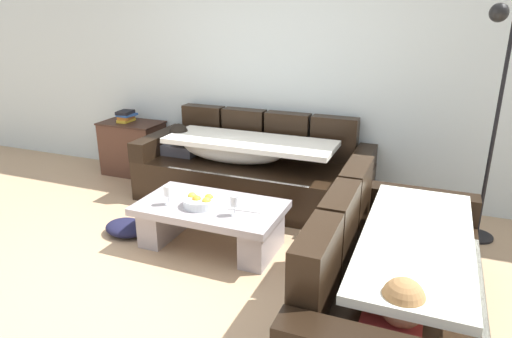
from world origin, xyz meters
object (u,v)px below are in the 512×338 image
fruit_bowl (200,201)px  wine_glass_near_left (168,191)px  coffee_table (211,220)px  book_stack_on_cabinet (126,116)px  wine_glass_near_right (234,202)px  open_magazine (248,206)px  side_cabinet (133,148)px  couch_near_window (394,286)px  crumpled_garment (126,228)px  couch_along_wall (250,170)px  floor_lamp (491,113)px

fruit_bowl → wine_glass_near_left: 0.28m
coffee_table → book_stack_on_cabinet: (-1.77, 1.28, 0.47)m
book_stack_on_cabinet → wine_glass_near_right: bearing=-34.3°
coffee_table → wine_glass_near_left: wine_glass_near_left is taller
fruit_bowl → open_magazine: (0.36, 0.14, -0.04)m
coffee_table → side_cabinet: bearing=143.3°
couch_near_window → crumpled_garment: bearing=78.3°
couch_along_wall → side_cabinet: 1.64m
couch_near_window → book_stack_on_cabinet: bearing=60.7°
wine_glass_near_right → side_cabinet: side_cabinet is taller
wine_glass_near_right → side_cabinet: (-1.98, 1.39, -0.17)m
couch_along_wall → coffee_table: couch_along_wall is taller
couch_along_wall → wine_glass_near_left: couch_along_wall is taller
side_cabinet → crumpled_garment: 1.66m
wine_glass_near_left → floor_lamp: (2.36, 1.09, 0.62)m
open_magazine → floor_lamp: 2.08m
wine_glass_near_right → fruit_bowl: bearing=170.2°
couch_near_window → wine_glass_near_left: size_ratio=11.92×
wine_glass_near_left → crumpled_garment: (-0.49, 0.03, -0.44)m
crumpled_garment → floor_lamp: bearing=20.4°
couch_near_window → wine_glass_near_right: bearing=69.8°
coffee_table → fruit_bowl: (-0.06, -0.06, 0.18)m
couch_along_wall → wine_glass_near_right: bearing=-72.9°
wine_glass_near_right → crumpled_garment: 1.16m
book_stack_on_cabinet → fruit_bowl: bearing=-38.0°
wine_glass_near_left → couch_near_window: bearing=-13.7°
coffee_table → open_magazine: bearing=14.6°
open_magazine → book_stack_on_cabinet: bearing=145.7°
open_magazine → crumpled_garment: size_ratio=0.70×
side_cabinet → floor_lamp: (3.75, -0.31, 0.80)m
couch_along_wall → book_stack_on_cabinet: 1.74m
fruit_bowl → open_magazine: 0.39m
side_cabinet → book_stack_on_cabinet: size_ratio=3.17×
couch_near_window → side_cabinet: 3.74m
couch_near_window → book_stack_on_cabinet: 3.81m
couch_along_wall → fruit_bowl: (0.03, -1.11, 0.09)m
coffee_table → couch_near_window: bearing=-20.7°
wine_glass_near_left → side_cabinet: bearing=134.7°
book_stack_on_cabinet → floor_lamp: floor_lamp is taller
coffee_table → couch_along_wall: bearing=94.7°
wine_glass_near_right → open_magazine: (0.03, 0.20, -0.11)m
couch_near_window → wine_glass_near_right: (-1.26, 0.46, 0.16)m
couch_along_wall → wine_glass_near_left: size_ratio=14.25×
fruit_bowl → book_stack_on_cabinet: bearing=142.0°
couch_near_window → coffee_table: size_ratio=1.65×
fruit_bowl → floor_lamp: 2.44m
couch_near_window → book_stack_on_cabinet: (-3.31, 1.86, 0.37)m
wine_glass_near_right → floor_lamp: floor_lamp is taller
couch_near_window → side_cabinet: size_ratio=2.75×
open_magazine → side_cabinet: 2.34m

